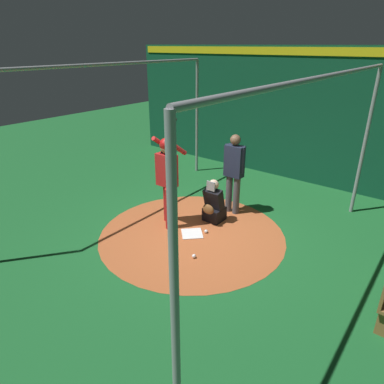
{
  "coord_description": "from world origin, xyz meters",
  "views": [
    {
      "loc": [
        4.81,
        3.79,
        3.61
      ],
      "look_at": [
        0.0,
        0.0,
        0.95
      ],
      "focal_mm": 31.9,
      "sensor_mm": 36.0,
      "label": 1
    }
  ],
  "objects": [
    {
      "name": "dirt_circle",
      "position": [
        0.0,
        0.0,
        0.0
      ],
      "size": [
        3.79,
        3.79,
        0.01
      ],
      "primitive_type": "cylinder",
      "color": "#AD562D",
      "rests_on": "ground"
    },
    {
      "name": "catcher",
      "position": [
        -0.76,
        0.0,
        0.39
      ],
      "size": [
        0.58,
        0.4,
        0.98
      ],
      "color": "black",
      "rests_on": "ground"
    },
    {
      "name": "cage_frame",
      "position": [
        0.0,
        0.0,
        2.3
      ],
      "size": [
        6.35,
        4.65,
        3.26
      ],
      "color": "gray",
      "rests_on": "ground"
    },
    {
      "name": "back_wall",
      "position": [
        -4.39,
        0.0,
        1.81
      ],
      "size": [
        0.22,
        10.85,
        3.59
      ],
      "color": "#0F472D",
      "rests_on": "ground"
    },
    {
      "name": "ground_plane",
      "position": [
        0.0,
        0.0,
        0.0
      ],
      "size": [
        26.85,
        26.85,
        0.0
      ],
      "primitive_type": "plane",
      "color": "#195B28"
    },
    {
      "name": "baseball_0",
      "position": [
        -0.32,
        -0.96,
        0.04
      ],
      "size": [
        0.07,
        0.07,
        0.07
      ],
      "primitive_type": "sphere",
      "color": "white",
      "rests_on": "dirt_circle"
    },
    {
      "name": "baseball_2",
      "position": [
        -0.21,
        0.21,
        0.04
      ],
      "size": [
        0.07,
        0.07,
        0.07
      ],
      "primitive_type": "sphere",
      "color": "white",
      "rests_on": "dirt_circle"
    },
    {
      "name": "batter",
      "position": [
        -0.03,
        -0.68,
        1.18
      ],
      "size": [
        0.68,
        0.49,
        2.23
      ],
      "color": "maroon",
      "rests_on": "ground"
    },
    {
      "name": "home_plate",
      "position": [
        0.0,
        0.0,
        0.01
      ],
      "size": [
        0.59,
        0.59,
        0.01
      ],
      "primitive_type": "cube",
      "rotation": [
        0.0,
        0.0,
        0.79
      ],
      "color": "white",
      "rests_on": "dirt_circle"
    },
    {
      "name": "umpire",
      "position": [
        -1.38,
        0.1,
        1.04
      ],
      "size": [
        0.23,
        0.49,
        1.84
      ],
      "color": "#4C4C51",
      "rests_on": "ground"
    },
    {
      "name": "baseball_1",
      "position": [
        0.66,
        0.56,
        0.04
      ],
      "size": [
        0.07,
        0.07,
        0.07
      ],
      "primitive_type": "sphere",
      "color": "white",
      "rests_on": "dirt_circle"
    }
  ]
}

